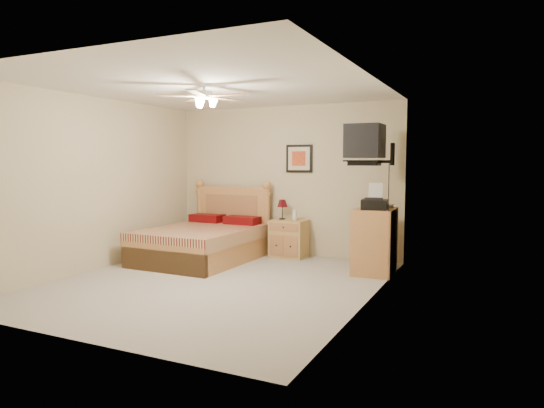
# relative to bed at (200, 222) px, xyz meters

# --- Properties ---
(floor) EXTENTS (4.50, 4.50, 0.00)m
(floor) POSITION_rel_bed_xyz_m (0.95, -1.12, -0.63)
(floor) COLOR #A29B92
(floor) RESTS_ON ground
(ceiling) EXTENTS (4.00, 4.50, 0.04)m
(ceiling) POSITION_rel_bed_xyz_m (0.95, -1.12, 1.87)
(ceiling) COLOR white
(ceiling) RESTS_ON ground
(wall_back) EXTENTS (4.00, 0.04, 2.50)m
(wall_back) POSITION_rel_bed_xyz_m (0.95, 1.13, 0.62)
(wall_back) COLOR #C8B893
(wall_back) RESTS_ON ground
(wall_front) EXTENTS (4.00, 0.04, 2.50)m
(wall_front) POSITION_rel_bed_xyz_m (0.95, -3.37, 0.62)
(wall_front) COLOR #C8B893
(wall_front) RESTS_ON ground
(wall_left) EXTENTS (0.04, 4.50, 2.50)m
(wall_left) POSITION_rel_bed_xyz_m (-1.05, -1.12, 0.62)
(wall_left) COLOR #C8B893
(wall_left) RESTS_ON ground
(wall_right) EXTENTS (0.04, 4.50, 2.50)m
(wall_right) POSITION_rel_bed_xyz_m (2.95, -1.12, 0.62)
(wall_right) COLOR #C8B893
(wall_right) RESTS_ON ground
(bed) EXTENTS (1.51, 1.97, 1.25)m
(bed) POSITION_rel_bed_xyz_m (0.00, 0.00, 0.00)
(bed) COLOR #C2743C
(bed) RESTS_ON ground
(nightstand) EXTENTS (0.57, 0.43, 0.62)m
(nightstand) POSITION_rel_bed_xyz_m (1.14, 0.88, -0.32)
(nightstand) COLOR #AF8648
(nightstand) RESTS_ON ground
(table_lamp) EXTENTS (0.21, 0.21, 0.33)m
(table_lamp) POSITION_rel_bed_xyz_m (1.00, 0.93, 0.15)
(table_lamp) COLOR #4F0D14
(table_lamp) RESTS_ON nightstand
(lotion_bottle) EXTENTS (0.09, 0.09, 0.21)m
(lotion_bottle) POSITION_rel_bed_xyz_m (1.24, 0.88, 0.09)
(lotion_bottle) COLOR white
(lotion_bottle) RESTS_ON nightstand
(framed_picture) EXTENTS (0.46, 0.04, 0.46)m
(framed_picture) POSITION_rel_bed_xyz_m (1.22, 1.11, 0.99)
(framed_picture) COLOR black
(framed_picture) RESTS_ON wall_back
(dresser) EXTENTS (0.58, 0.81, 0.91)m
(dresser) POSITION_rel_bed_xyz_m (2.68, 0.36, -0.17)
(dresser) COLOR #AA6D44
(dresser) RESTS_ON ground
(fax_machine) EXTENTS (0.39, 0.41, 0.36)m
(fax_machine) POSITION_rel_bed_xyz_m (2.70, 0.23, 0.47)
(fax_machine) COLOR black
(fax_machine) RESTS_ON dresser
(magazine_lower) EXTENTS (0.24, 0.29, 0.02)m
(magazine_lower) POSITION_rel_bed_xyz_m (2.70, 0.58, 0.30)
(magazine_lower) COLOR #B1A68E
(magazine_lower) RESTS_ON dresser
(magazine_upper) EXTENTS (0.18, 0.25, 0.02)m
(magazine_upper) POSITION_rel_bed_xyz_m (2.70, 0.60, 0.32)
(magazine_upper) COLOR gray
(magazine_upper) RESTS_ON magazine_lower
(wall_tv) EXTENTS (0.56, 0.46, 0.58)m
(wall_tv) POSITION_rel_bed_xyz_m (2.70, 0.22, 1.18)
(wall_tv) COLOR black
(wall_tv) RESTS_ON wall_right
(ceiling_fan) EXTENTS (1.14, 1.14, 0.28)m
(ceiling_fan) POSITION_rel_bed_xyz_m (0.95, -1.32, 1.73)
(ceiling_fan) COLOR white
(ceiling_fan) RESTS_ON ceiling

